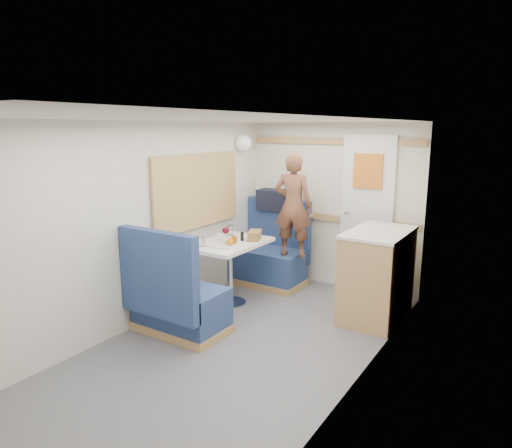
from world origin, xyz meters
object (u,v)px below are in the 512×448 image
Objects in this scene: duffel_bag at (279,200)px; orange_fruit at (230,241)px; tray at (223,244)px; bench_near at (176,304)px; dinette_table at (229,256)px; galley_counter at (377,274)px; person at (293,205)px; pepper_grinder at (242,236)px; salt_grinder at (218,238)px; dome_light at (243,143)px; cheese_block at (229,241)px; bread_loaf at (255,235)px; tumbler_left at (202,242)px; bench_far at (270,260)px; tumbler_mid at (230,230)px; beer_glass at (234,240)px; wine_glass at (226,231)px.

orange_fruit is at bearing -87.63° from duffel_bag.
bench_near is at bearing -92.39° from tray.
dinette_table is 1.57m from galley_counter.
person is 12.29× the size of pepper_grinder.
dome_light is at bearing 107.88° from salt_grinder.
bread_loaf is (0.11, 0.34, 0.01)m from cheese_block.
tumbler_left reaches higher than tray.
bench_far reaches higher than tumbler_mid.
orange_fruit reaches higher than dinette_table.
tumbler_mid reaches higher than tumbler_left.
salt_grinder reaches higher than tray.
tumbler_mid is at bearing 151.08° from pepper_grinder.
bench_near is 0.86m from orange_fruit.
salt_grinder is at bearing 168.18° from cheese_block.
bench_far reaches higher than pepper_grinder.
pepper_grinder is (0.22, 0.43, -0.00)m from tumbler_left.
dome_light reaches higher than cheese_block.
galley_counter reaches higher than tumbler_left.
tumbler_left is (-0.20, -0.21, 0.02)m from cheese_block.
tumbler_left is at bearing -77.31° from dome_light.
salt_grinder is at bearing -144.76° from dinette_table.
duffel_bag is (-0.41, 0.39, -0.03)m from person.
bench_near reaches higher than tray.
person is 11.32× the size of cheese_block.
person reaches higher than bench_far.
beer_glass is at bearing 59.76° from person.
salt_grinder reaches higher than bread_loaf.
pepper_grinder is (0.02, 0.22, 0.01)m from cheese_block.
bench_near is at bearing -88.15° from wine_glass.
tumbler_mid is at bearing 94.99° from tumbler_left.
dome_light is 2.72× the size of orange_fruit.
duffel_bag reaches higher than pepper_grinder.
orange_fruit is (0.09, -0.01, 0.05)m from tray.
galley_counter is 2.64× the size of tray.
tray is at bearing -129.50° from cheese_block.
bench_near is 0.93m from salt_grinder.
galley_counter reaches higher than salt_grinder.
duffel_bag is 5.03× the size of cheese_block.
tray is (0.03, -0.15, 0.16)m from dinette_table.
orange_fruit is 0.79× the size of beer_glass.
tumbler_left is at bearing -98.34° from salt_grinder.
tray is at bearing 45.25° from tumbler_left.
orange_fruit is (-1.34, -0.70, 0.31)m from galley_counter.
beer_glass is (-0.27, -0.80, -0.29)m from person.
tumbler_left is at bearing -136.10° from beer_glass.
tray is at bearing 175.21° from orange_fruit.
orange_fruit is (0.51, -1.00, -0.98)m from dome_light.
galley_counter is 1.57m from cheese_block.
pepper_grinder is at bearing -83.31° from bench_far.
orange_fruit is at bearing -152.36° from galley_counter.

